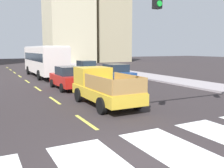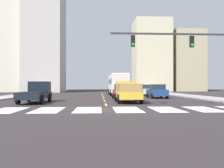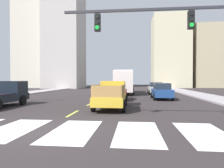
% 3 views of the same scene
% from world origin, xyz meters
% --- Properties ---
extents(ground_plane, '(160.00, 160.00, 0.00)m').
position_xyz_m(ground_plane, '(0.00, 0.00, 0.00)').
color(ground_plane, '#2E2829').
extents(sidewalk_right, '(3.36, 110.00, 0.15)m').
position_xyz_m(sidewalk_right, '(12.39, 18.00, 0.07)').
color(sidewalk_right, '#9A9195').
rests_on(sidewalk_right, ground).
extents(sidewalk_left, '(3.36, 110.00, 0.15)m').
position_xyz_m(sidewalk_left, '(-12.39, 18.00, 0.07)').
color(sidewalk_left, '#9A9195').
rests_on(sidewalk_left, ground).
extents(crosswalk_stripe_3, '(1.73, 3.84, 0.01)m').
position_xyz_m(crosswalk_stripe_3, '(-1.28, 0.00, 0.00)').
color(crosswalk_stripe_3, silver).
rests_on(crosswalk_stripe_3, ground).
extents(crosswalk_stripe_4, '(1.73, 3.84, 0.01)m').
position_xyz_m(crosswalk_stripe_4, '(1.28, 0.00, 0.00)').
color(crosswalk_stripe_4, silver).
rests_on(crosswalk_stripe_4, ground).
extents(crosswalk_stripe_5, '(1.73, 3.84, 0.01)m').
position_xyz_m(crosswalk_stripe_5, '(3.83, 0.00, 0.00)').
color(crosswalk_stripe_5, silver).
rests_on(crosswalk_stripe_5, ground).
extents(crosswalk_stripe_6, '(1.73, 3.84, 0.01)m').
position_xyz_m(crosswalk_stripe_6, '(6.38, 0.00, 0.00)').
color(crosswalk_stripe_6, silver).
rests_on(crosswalk_stripe_6, ground).
extents(lane_dash_0, '(0.16, 2.40, 0.01)m').
position_xyz_m(lane_dash_0, '(0.00, 4.00, 0.00)').
color(lane_dash_0, '#D1CD48').
rests_on(lane_dash_0, ground).
extents(lane_dash_1, '(0.16, 2.40, 0.01)m').
position_xyz_m(lane_dash_1, '(0.00, 9.00, 0.00)').
color(lane_dash_1, '#D1CD48').
rests_on(lane_dash_1, ground).
extents(lane_dash_2, '(0.16, 2.40, 0.01)m').
position_xyz_m(lane_dash_2, '(0.00, 14.00, 0.00)').
color(lane_dash_2, '#D1CD48').
rests_on(lane_dash_2, ground).
extents(lane_dash_3, '(0.16, 2.40, 0.01)m').
position_xyz_m(lane_dash_3, '(0.00, 19.00, 0.00)').
color(lane_dash_3, '#D1CD48').
rests_on(lane_dash_3, ground).
extents(lane_dash_4, '(0.16, 2.40, 0.01)m').
position_xyz_m(lane_dash_4, '(0.00, 24.00, 0.00)').
color(lane_dash_4, '#D1CD48').
rests_on(lane_dash_4, ground).
extents(lane_dash_5, '(0.16, 2.40, 0.01)m').
position_xyz_m(lane_dash_5, '(0.00, 29.00, 0.00)').
color(lane_dash_5, '#D1CD48').
rests_on(lane_dash_5, ground).
extents(lane_dash_6, '(0.16, 2.40, 0.01)m').
position_xyz_m(lane_dash_6, '(0.00, 34.00, 0.00)').
color(lane_dash_6, '#D1CD48').
rests_on(lane_dash_6, ground).
extents(lane_dash_7, '(0.16, 2.40, 0.01)m').
position_xyz_m(lane_dash_7, '(0.00, 39.00, 0.00)').
color(lane_dash_7, '#D1CD48').
rests_on(lane_dash_7, ground).
extents(pickup_stakebed, '(2.18, 5.20, 1.96)m').
position_xyz_m(pickup_stakebed, '(2.09, 6.84, 0.94)').
color(pickup_stakebed, gold).
rests_on(pickup_stakebed, ground).
extents(pickup_dark, '(2.18, 5.20, 1.96)m').
position_xyz_m(pickup_dark, '(-6.31, 6.67, 0.92)').
color(pickup_dark, black).
rests_on(pickup_dark, ground).
extents(city_bus, '(2.72, 10.80, 3.32)m').
position_xyz_m(city_bus, '(2.42, 22.27, 1.95)').
color(city_bus, silver).
rests_on(city_bus, ground).
extents(sedan_far, '(2.02, 4.40, 1.72)m').
position_xyz_m(sedan_far, '(6.68, 13.87, 0.86)').
color(sedan_far, navy).
rests_on(sedan_far, ground).
extents(sedan_near_right, '(2.02, 4.40, 1.72)m').
position_xyz_m(sedan_near_right, '(6.85, 21.26, 0.86)').
color(sedan_near_right, silver).
rests_on(sedan_near_right, ground).
extents(sedan_mid, '(2.02, 4.40, 1.72)m').
position_xyz_m(sedan_mid, '(2.08, 12.80, 0.86)').
color(sedan_mid, red).
rests_on(sedan_mid, ground).
extents(traffic_signal_gantry, '(11.13, 0.27, 6.00)m').
position_xyz_m(traffic_signal_gantry, '(7.61, 1.86, 4.28)').
color(traffic_signal_gantry, '#2D2D33').
rests_on(traffic_signal_gantry, ground).
extents(block_mid_left, '(8.54, 10.95, 16.72)m').
position_xyz_m(block_mid_left, '(23.88, 51.00, 8.36)').
color(block_mid_left, tan).
rests_on(block_mid_left, ground).
extents(block_mid_right, '(9.48, 9.07, 19.25)m').
position_xyz_m(block_mid_right, '(13.72, 48.64, 9.63)').
color(block_mid_right, beige).
rests_on(block_mid_right, ground).
extents(block_low_left, '(8.73, 9.61, 30.79)m').
position_xyz_m(block_low_left, '(-13.55, 41.87, 15.40)').
color(block_low_left, '#B2AAA4').
rests_on(block_low_left, ground).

